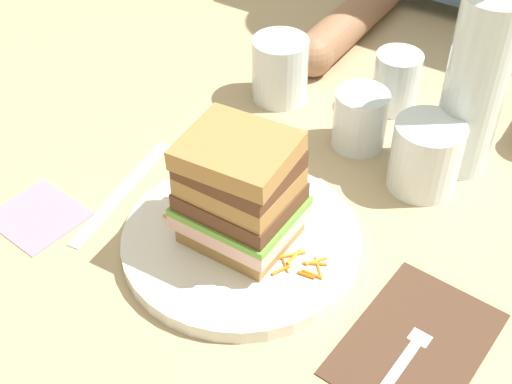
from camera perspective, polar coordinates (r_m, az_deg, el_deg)
The scene contains 28 objects.
ground_plane at distance 0.78m, azimuth -0.43°, elevation -3.04°, with size 3.00×3.00×0.00m, color tan.
main_plate at distance 0.76m, azimuth -1.23°, elevation -4.02°, with size 0.26×0.26×0.02m, color white.
sandwich at distance 0.71m, azimuth -1.34°, elevation 0.03°, with size 0.12×0.10×0.13m.
carrot_shred_0 at distance 0.78m, azimuth -6.02°, elevation -1.49°, with size 0.00×0.00×0.02m, color orange.
carrot_shred_1 at distance 0.77m, azimuth -4.82°, elevation -2.00°, with size 0.00×0.00×0.03m, color orange.
carrot_shred_2 at distance 0.77m, azimuth -6.73°, elevation -2.26°, with size 0.00×0.00×0.03m, color orange.
carrot_shred_3 at distance 0.80m, azimuth -5.88°, elevation -0.38°, with size 0.00×0.00×0.02m, color orange.
carrot_shred_4 at distance 0.78m, azimuth -4.34°, elevation -1.49°, with size 0.00×0.00×0.03m, color orange.
carrot_shred_5 at distance 0.78m, azimuth -4.68°, elevation -1.09°, with size 0.00×0.00×0.03m, color orange.
carrot_shred_6 at distance 0.80m, azimuth -5.44°, elevation -0.25°, with size 0.00×0.00×0.02m, color orange.
carrot_shred_7 at distance 0.72m, azimuth 5.10°, elevation -6.09°, with size 0.00×0.00×0.03m, color orange.
carrot_shred_8 at distance 0.71m, azimuth 2.05°, elevation -6.38°, with size 0.00×0.00×0.02m, color orange.
carrot_shred_9 at distance 0.71m, azimuth 4.61°, elevation -6.70°, with size 0.00×0.00×0.02m, color orange.
carrot_shred_10 at distance 0.73m, azimuth 4.94°, elevation -5.62°, with size 0.00×0.00×0.02m, color orange.
carrot_shred_11 at distance 0.73m, azimuth 3.10°, elevation -5.31°, with size 0.00×0.00×0.02m, color orange.
carrot_shred_12 at distance 0.73m, azimuth 2.84°, elevation -5.15°, with size 0.00×0.00×0.03m, color orange.
carrot_shred_13 at distance 0.71m, azimuth 4.11°, elevation -6.76°, with size 0.00×0.00×0.02m, color orange.
carrot_shred_14 at distance 0.72m, azimuth 2.36°, elevation -5.90°, with size 0.00×0.00×0.02m, color orange.
carrot_shred_15 at distance 0.72m, azimuth 4.81°, elevation -5.83°, with size 0.00×0.00×0.02m, color orange.
napkin_dark at distance 0.70m, azimuth 12.94°, elevation -11.94°, with size 0.12×0.17×0.00m, color #4C3323.
fork at distance 0.68m, azimuth 12.10°, elevation -13.03°, with size 0.03×0.17×0.00m.
knife at distance 0.84m, azimuth -11.10°, elevation -0.18°, with size 0.04×0.20×0.00m.
juice_glass at distance 0.84m, azimuth 13.64°, elevation 2.73°, with size 0.08×0.08×0.09m.
water_bottle at distance 0.83m, azimuth 17.62°, elevation 9.03°, with size 0.07×0.07×0.28m.
empty_tumbler_0 at distance 0.96m, azimuth 1.97°, elevation 9.98°, with size 0.08×0.08×0.09m, color silver.
empty_tumbler_1 at distance 0.89m, azimuth 8.48°, elevation 5.89°, with size 0.07×0.07×0.08m, color silver.
empty_tumbler_2 at distance 0.96m, azimuth 11.37°, elevation 8.84°, with size 0.06×0.06×0.08m, color silver.
napkin_pink at distance 0.83m, azimuth -17.37°, elevation -1.86°, with size 0.09×0.09×0.00m, color pink.
Camera 1 is at (0.30, -0.46, 0.55)m, focal length 49.01 mm.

